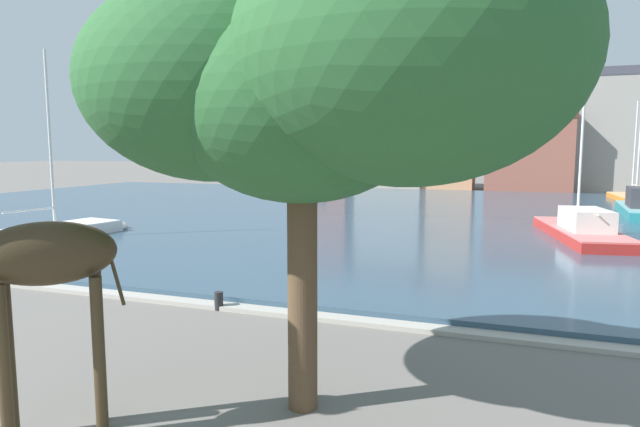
{
  "coord_description": "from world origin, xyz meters",
  "views": [
    {
      "loc": [
        5.59,
        -3.1,
        4.37
      ],
      "look_at": [
        -0.38,
        13.82,
        2.2
      ],
      "focal_mm": 30.24,
      "sensor_mm": 36.0,
      "label": 1
    }
  ],
  "objects_px": {
    "sailboat_white": "(59,233)",
    "sailboat_orange": "(631,199)",
    "giraffe_statue": "(36,261)",
    "sailboat_red": "(577,230)",
    "shade_tree": "(317,78)",
    "sailboat_yellow": "(316,190)",
    "mooring_bollard": "(219,301)",
    "sailboat_teal": "(635,208)"
  },
  "relations": [
    {
      "from": "giraffe_statue",
      "to": "sailboat_yellow",
      "type": "bearing_deg",
      "value": 104.44
    },
    {
      "from": "shade_tree",
      "to": "mooring_bollard",
      "type": "xyz_separation_m",
      "value": [
        -4.49,
        4.59,
        -5.2
      ]
    },
    {
      "from": "sailboat_white",
      "to": "sailboat_orange",
      "type": "bearing_deg",
      "value": 45.19
    },
    {
      "from": "shade_tree",
      "to": "sailboat_red",
      "type": "bearing_deg",
      "value": 73.24
    },
    {
      "from": "giraffe_statue",
      "to": "sailboat_white",
      "type": "distance_m",
      "value": 19.18
    },
    {
      "from": "sailboat_teal",
      "to": "shade_tree",
      "type": "height_order",
      "value": "sailboat_teal"
    },
    {
      "from": "sailboat_yellow",
      "to": "sailboat_red",
      "type": "bearing_deg",
      "value": -44.26
    },
    {
      "from": "sailboat_yellow",
      "to": "sailboat_teal",
      "type": "height_order",
      "value": "sailboat_yellow"
    },
    {
      "from": "giraffe_statue",
      "to": "mooring_bollard",
      "type": "height_order",
      "value": "giraffe_statue"
    },
    {
      "from": "giraffe_statue",
      "to": "shade_tree",
      "type": "bearing_deg",
      "value": 29.74
    },
    {
      "from": "shade_tree",
      "to": "sailboat_orange",
      "type": "bearing_deg",
      "value": 73.52
    },
    {
      "from": "sailboat_teal",
      "to": "sailboat_white",
      "type": "relative_size",
      "value": 1.0
    },
    {
      "from": "sailboat_yellow",
      "to": "giraffe_statue",
      "type": "bearing_deg",
      "value": -75.56
    },
    {
      "from": "sailboat_yellow",
      "to": "shade_tree",
      "type": "xyz_separation_m",
      "value": [
        14.31,
        -39.49,
        4.94
      ]
    },
    {
      "from": "sailboat_yellow",
      "to": "sailboat_white",
      "type": "relative_size",
      "value": 1.09
    },
    {
      "from": "sailboat_red",
      "to": "shade_tree",
      "type": "distance_m",
      "value": 21.2
    },
    {
      "from": "sailboat_teal",
      "to": "sailboat_red",
      "type": "xyz_separation_m",
      "value": [
        -4.39,
        -10.34,
        -0.11
      ]
    },
    {
      "from": "sailboat_yellow",
      "to": "shade_tree",
      "type": "distance_m",
      "value": 42.29
    },
    {
      "from": "shade_tree",
      "to": "sailboat_teal",
      "type": "bearing_deg",
      "value": 71.05
    },
    {
      "from": "giraffe_statue",
      "to": "sailboat_yellow",
      "type": "distance_m",
      "value": 42.97
    },
    {
      "from": "sailboat_orange",
      "to": "mooring_bollard",
      "type": "xyz_separation_m",
      "value": [
        -16.53,
        -36.12,
        -0.12
      ]
    },
    {
      "from": "giraffe_statue",
      "to": "sailboat_teal",
      "type": "relative_size",
      "value": 0.61
    },
    {
      "from": "giraffe_statue",
      "to": "shade_tree",
      "type": "height_order",
      "value": "shade_tree"
    },
    {
      "from": "sailboat_orange",
      "to": "giraffe_statue",
      "type": "bearing_deg",
      "value": -110.1
    },
    {
      "from": "sailboat_orange",
      "to": "sailboat_white",
      "type": "xyz_separation_m",
      "value": [
        -29.02,
        -29.21,
        0.06
      ]
    },
    {
      "from": "sailboat_teal",
      "to": "sailboat_red",
      "type": "distance_m",
      "value": 11.23
    },
    {
      "from": "giraffe_statue",
      "to": "mooring_bollard",
      "type": "distance_m",
      "value": 7.16
    },
    {
      "from": "sailboat_orange",
      "to": "sailboat_white",
      "type": "distance_m",
      "value": 41.18
    },
    {
      "from": "sailboat_white",
      "to": "mooring_bollard",
      "type": "relative_size",
      "value": 17.58
    },
    {
      "from": "sailboat_white",
      "to": "sailboat_red",
      "type": "relative_size",
      "value": 0.9
    },
    {
      "from": "giraffe_statue",
      "to": "sailboat_teal",
      "type": "distance_m",
      "value": 35.11
    },
    {
      "from": "sailboat_red",
      "to": "shade_tree",
      "type": "xyz_separation_m",
      "value": [
        -5.95,
        -19.75,
        4.89
      ]
    },
    {
      "from": "sailboat_orange",
      "to": "mooring_bollard",
      "type": "height_order",
      "value": "sailboat_orange"
    },
    {
      "from": "sailboat_white",
      "to": "mooring_bollard",
      "type": "bearing_deg",
      "value": -28.95
    },
    {
      "from": "sailboat_white",
      "to": "sailboat_red",
      "type": "distance_m",
      "value": 24.36
    },
    {
      "from": "sailboat_yellow",
      "to": "mooring_bollard",
      "type": "relative_size",
      "value": 19.17
    },
    {
      "from": "giraffe_statue",
      "to": "sailboat_red",
      "type": "height_order",
      "value": "sailboat_red"
    },
    {
      "from": "sailboat_orange",
      "to": "sailboat_yellow",
      "type": "xyz_separation_m",
      "value": [
        -26.35,
        -1.22,
        0.14
      ]
    },
    {
      "from": "giraffe_statue",
      "to": "shade_tree",
      "type": "distance_m",
      "value": 4.96
    },
    {
      "from": "sailboat_yellow",
      "to": "sailboat_white",
      "type": "bearing_deg",
      "value": -95.44
    },
    {
      "from": "giraffe_statue",
      "to": "sailboat_red",
      "type": "relative_size",
      "value": 0.55
    },
    {
      "from": "sailboat_teal",
      "to": "sailboat_yellow",
      "type": "bearing_deg",
      "value": 159.12
    }
  ]
}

